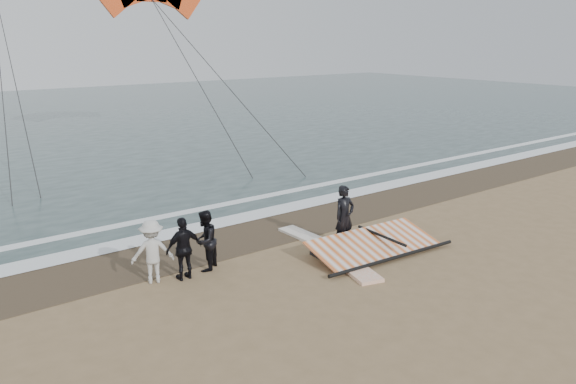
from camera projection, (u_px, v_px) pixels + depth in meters
name	position (u px, v px, depth m)	size (l,w,h in m)	color
ground	(369.00, 276.00, 14.16)	(120.00, 120.00, 0.00)	#8C704C
sea	(35.00, 122.00, 39.54)	(120.00, 54.00, 0.02)	#233838
wet_sand	(267.00, 229.00, 17.62)	(120.00, 2.80, 0.01)	#4C3D2B
foam_near	(243.00, 217.00, 18.69)	(120.00, 0.90, 0.01)	white
foam_far	(217.00, 206.00, 20.00)	(120.00, 0.45, 0.01)	white
man_main	(344.00, 216.00, 15.96)	(0.66, 0.43, 1.81)	black
board_white	(352.00, 266.00, 14.70)	(0.63, 2.26, 0.09)	white
board_cream	(307.00, 237.00, 16.80)	(0.57, 2.13, 0.09)	silver
trio_cluster	(178.00, 247.00, 13.92)	(2.48, 1.04, 1.61)	black
sail_rig	(368.00, 246.00, 15.71)	(4.42, 1.95, 0.50)	black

